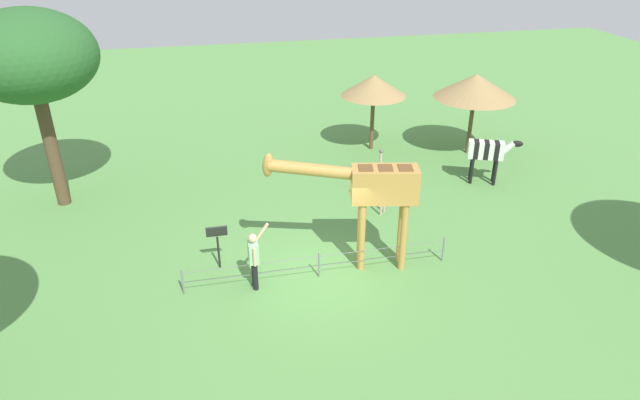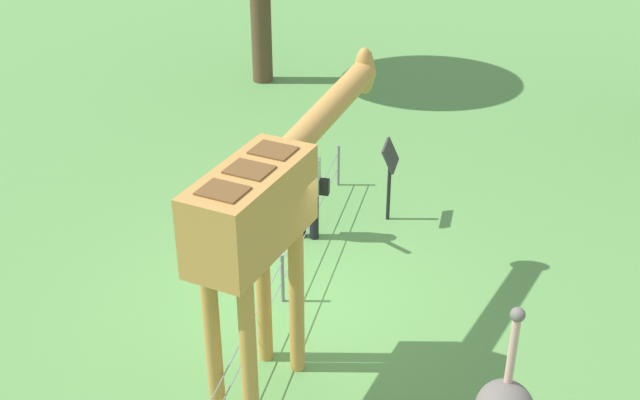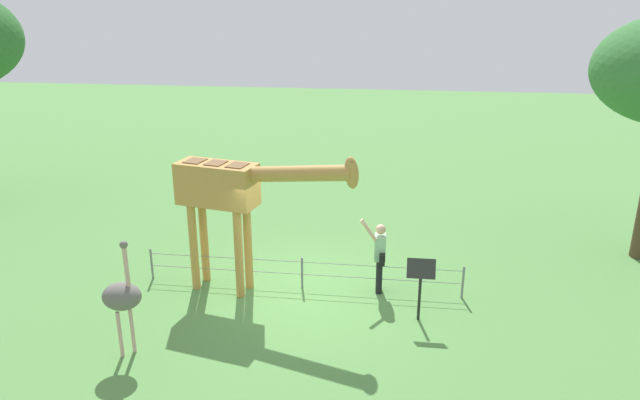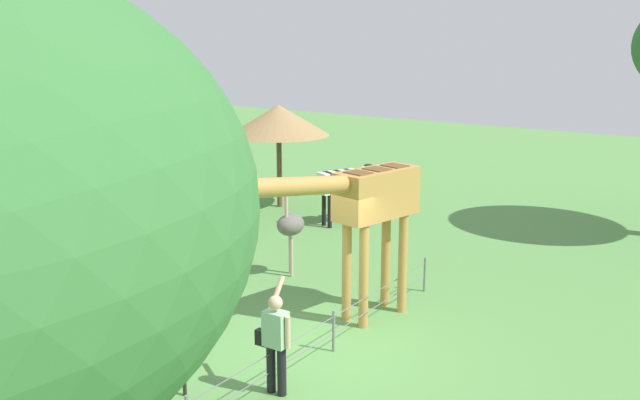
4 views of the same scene
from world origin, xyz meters
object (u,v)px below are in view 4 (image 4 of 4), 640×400
object	(u,v)px
visitor	(276,338)
ostrich	(290,225)
zebra	(341,184)
giraffe	(363,204)
shade_hut_near	(161,134)
shade_hut_far	(279,120)
info_sign	(182,337)

from	to	relation	value
visitor	ostrich	xyz separation A→B (m)	(-4.43, -3.02, 0.27)
ostrich	zebra	bearing A→B (deg)	-161.67
giraffe	visitor	xyz separation A→B (m)	(3.12, 0.36, -1.38)
visitor	shade_hut_near	distance (m)	10.31
shade_hut_near	shade_hut_far	size ratio (longest dim) A/B	0.95
ostrich	shade_hut_far	bearing A→B (deg)	-140.17
giraffe	shade_hut_far	world-z (taller)	giraffe
zebra	shade_hut_near	bearing A→B (deg)	-53.11
ostrich	shade_hut_near	bearing A→B (deg)	-103.55
shade_hut_near	ostrich	bearing A→B (deg)	76.45
shade_hut_near	zebra	bearing A→B (deg)	126.89
visitor	shade_hut_near	world-z (taller)	shade_hut_near
zebra	ostrich	world-z (taller)	ostrich
ostrich	giraffe	bearing A→B (deg)	63.81
giraffe	info_sign	xyz separation A→B (m)	(3.96, -0.74, -1.34)
shade_hut_far	zebra	bearing A→B (deg)	75.96
info_sign	ostrich	bearing A→B (deg)	-159.90
visitor	shade_hut_near	size ratio (longest dim) A/B	0.58
shade_hut_near	info_sign	world-z (taller)	shade_hut_near
ostrich	info_sign	bearing A→B (deg)	20.10
zebra	shade_hut_far	xyz separation A→B (m)	(-0.68, -2.71, 1.55)
info_sign	giraffe	bearing A→B (deg)	169.47
zebra	info_sign	size ratio (longest dim) A/B	1.35
zebra	shade_hut_near	size ratio (longest dim) A/B	0.59
visitor	info_sign	xyz separation A→B (m)	(0.85, -1.10, 0.05)
ostrich	shade_hut_far	distance (m)	6.62
zebra	giraffe	bearing A→B (deg)	36.17
shade_hut_far	visitor	bearing A→B (deg)	37.34
zebra	ostrich	xyz separation A→B (m)	(4.27, 1.41, 0.01)
shade_hut_far	info_sign	world-z (taller)	shade_hut_far
shade_hut_far	info_sign	distance (m)	12.01
giraffe	ostrich	world-z (taller)	giraffe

